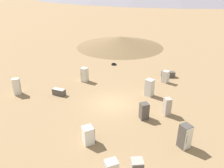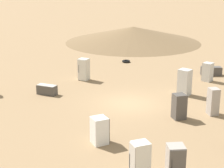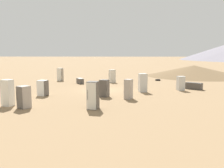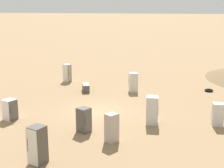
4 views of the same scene
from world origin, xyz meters
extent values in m
plane|color=#937551|center=(0.00, 0.00, 0.00)|extent=(1000.00, 1000.00, 0.00)
cone|color=brown|center=(-16.81, 14.12, 0.95)|extent=(16.43, 16.43, 1.89)
cube|color=#4C4742|center=(8.24, 0.56, 0.95)|extent=(0.83, 0.80, 1.91)
cube|color=silver|center=(8.62, 0.51, 0.95)|extent=(0.14, 0.68, 1.83)
cylinder|color=#2D2D2D|center=(8.62, 0.26, 1.05)|extent=(0.02, 0.02, 0.67)
cube|color=#4C4742|center=(-4.94, -3.49, 0.33)|extent=(1.52, 1.23, 0.66)
cube|color=#BCB7AD|center=(-4.94, -3.49, 0.68)|extent=(1.46, 1.18, 0.04)
cube|color=#A89E93|center=(4.55, 2.94, 0.84)|extent=(0.82, 0.77, 1.67)
cube|color=#BCB7AD|center=(4.23, 3.08, 0.84)|extent=(0.26, 0.50, 1.60)
cylinder|color=#2D2D2D|center=(4.29, 3.27, 0.92)|extent=(0.02, 0.02, 0.59)
cube|color=#4C4742|center=(-1.35, 9.96, 0.34)|extent=(1.54, 1.75, 0.68)
cube|color=#56514C|center=(-1.35, 9.96, 0.70)|extent=(1.48, 1.68, 0.04)
cube|color=white|center=(3.73, -4.90, 0.71)|extent=(0.88, 0.87, 1.41)
cube|color=#56514C|center=(3.80, -4.51, 0.71)|extent=(0.73, 0.17, 1.36)
cylinder|color=#2D2D2D|center=(4.07, -4.53, 0.78)|extent=(0.02, 0.02, 0.49)
cube|color=silver|center=(-0.38, 8.33, 0.75)|extent=(0.81, 0.82, 1.50)
cube|color=gray|center=(-0.72, 8.25, 0.75)|extent=(0.19, 0.65, 1.44)
cylinder|color=#2D2D2D|center=(-0.81, 8.47, 0.82)|extent=(0.02, 0.02, 0.52)
cube|color=silver|center=(-7.76, -7.07, 0.92)|extent=(0.75, 0.85, 1.84)
cube|color=gray|center=(-7.65, -6.70, 0.92)|extent=(0.53, 0.19, 1.77)
cylinder|color=#2D2D2D|center=(-7.45, -6.73, 1.01)|extent=(0.02, 0.02, 0.64)
cube|color=silver|center=(0.90, 4.30, 0.93)|extent=(0.93, 0.88, 1.86)
cube|color=beige|center=(0.82, 4.67, 0.93)|extent=(0.75, 0.21, 1.79)
cylinder|color=#2D2D2D|center=(1.08, 4.76, 1.03)|extent=(0.02, 0.02, 0.65)
cube|color=#4C4742|center=(3.78, 0.78, 0.76)|extent=(0.88, 0.87, 1.53)
cube|color=#56514C|center=(3.90, 1.12, 0.76)|extent=(0.63, 0.26, 1.47)
cylinder|color=#2D2D2D|center=(4.13, 1.07, 0.84)|extent=(0.02, 0.02, 0.53)
cube|color=beige|center=(-6.50, 0.60, 0.87)|extent=(1.00, 0.97, 1.75)
cube|color=silver|center=(-6.32, 0.29, 0.87)|extent=(0.66, 0.40, 1.68)
cylinder|color=#2D2D2D|center=(-6.53, 0.13, 0.96)|extent=(0.02, 0.02, 0.61)
torus|color=black|center=(-9.15, 7.01, 0.10)|extent=(0.77, 0.77, 0.20)
camera|label=1|loc=(15.45, -11.21, 11.06)|focal=35.00mm
camera|label=2|loc=(18.18, -14.70, 8.54)|focal=60.00mm
camera|label=3|loc=(22.79, 3.17, 3.69)|focal=35.00mm
camera|label=4|loc=(19.85, 9.18, 7.37)|focal=50.00mm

